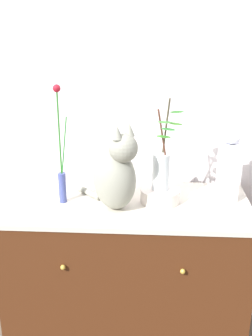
{
  "coord_description": "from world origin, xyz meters",
  "views": [
    {
      "loc": [
        0.11,
        -1.85,
        1.79
      ],
      "look_at": [
        0.0,
        0.0,
        1.09
      ],
      "focal_mm": 44.08,
      "sensor_mm": 36.0,
      "label": 1
    }
  ],
  "objects_px": {
    "vase_glass_clear": "(161,168)",
    "jar_lidded_porcelain": "(228,167)",
    "bowl_porcelain": "(160,195)",
    "cat_sitting": "(116,174)",
    "vase_slim_green": "(61,167)",
    "sideboard": "(126,279)"
  },
  "relations": [
    {
      "from": "bowl_porcelain",
      "to": "cat_sitting",
      "type": "bearing_deg",
      "value": -157.16
    },
    {
      "from": "bowl_porcelain",
      "to": "jar_lidded_porcelain",
      "type": "bearing_deg",
      "value": 9.44
    },
    {
      "from": "sideboard",
      "to": "cat_sitting",
      "type": "xyz_separation_m",
      "value": [
        -0.04,
        -0.07,
        0.63
      ]
    },
    {
      "from": "vase_glass_clear",
      "to": "jar_lidded_porcelain",
      "type": "distance_m",
      "value": 0.33
    },
    {
      "from": "vase_slim_green",
      "to": "jar_lidded_porcelain",
      "type": "height_order",
      "value": "vase_slim_green"
    },
    {
      "from": "bowl_porcelain",
      "to": "vase_glass_clear",
      "type": "bearing_deg",
      "value": -31.28
    },
    {
      "from": "vase_glass_clear",
      "to": "jar_lidded_porcelain",
      "type": "height_order",
      "value": "vase_glass_clear"
    },
    {
      "from": "cat_sitting",
      "to": "vase_glass_clear",
      "type": "relative_size",
      "value": 0.93
    },
    {
      "from": "sideboard",
      "to": "vase_glass_clear",
      "type": "relative_size",
      "value": 2.69
    },
    {
      "from": "bowl_porcelain",
      "to": "jar_lidded_porcelain",
      "type": "height_order",
      "value": "jar_lidded_porcelain"
    },
    {
      "from": "cat_sitting",
      "to": "bowl_porcelain",
      "type": "relative_size",
      "value": 2.18
    },
    {
      "from": "cat_sitting",
      "to": "vase_slim_green",
      "type": "relative_size",
      "value": 0.73
    },
    {
      "from": "sideboard",
      "to": "vase_glass_clear",
      "type": "distance_m",
      "value": 0.66
    },
    {
      "from": "vase_slim_green",
      "to": "bowl_porcelain",
      "type": "height_order",
      "value": "vase_slim_green"
    },
    {
      "from": "cat_sitting",
      "to": "vase_glass_clear",
      "type": "bearing_deg",
      "value": 22.32
    },
    {
      "from": "bowl_porcelain",
      "to": "vase_glass_clear",
      "type": "height_order",
      "value": "vase_glass_clear"
    },
    {
      "from": "cat_sitting",
      "to": "vase_slim_green",
      "type": "bearing_deg",
      "value": 167.87
    },
    {
      "from": "vase_slim_green",
      "to": "cat_sitting",
      "type": "bearing_deg",
      "value": -12.13
    },
    {
      "from": "jar_lidded_porcelain",
      "to": "cat_sitting",
      "type": "bearing_deg",
      "value": -165.13
    },
    {
      "from": "sideboard",
      "to": "vase_glass_clear",
      "type": "bearing_deg",
      "value": 4.94
    },
    {
      "from": "sideboard",
      "to": "vase_slim_green",
      "type": "distance_m",
      "value": 0.71
    },
    {
      "from": "vase_slim_green",
      "to": "jar_lidded_porcelain",
      "type": "bearing_deg",
      "value": 6.13
    }
  ]
}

